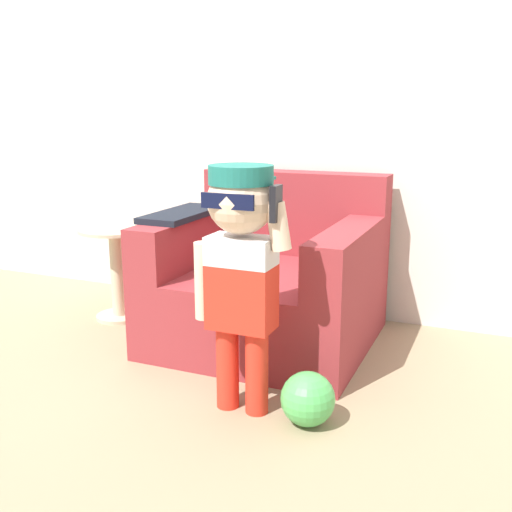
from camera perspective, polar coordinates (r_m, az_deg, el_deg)
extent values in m
plane|color=#998466|center=(3.02, -4.79, -8.82)|extent=(10.00, 10.00, 0.00)
cube|color=silver|center=(3.52, 1.04, 16.03)|extent=(10.00, 0.05, 2.60)
cube|color=maroon|center=(3.05, 1.03, -4.76)|extent=(1.03, 0.98, 0.38)
cube|color=maroon|center=(3.32, 3.69, 4.15)|extent=(1.03, 0.17, 0.45)
cube|color=maroon|center=(3.07, -6.92, 1.40)|extent=(0.18, 0.81, 0.25)
cube|color=maroon|center=(2.75, 8.58, -0.07)|extent=(0.18, 0.81, 0.25)
cube|color=black|center=(3.04, -6.99, 3.99)|extent=(0.22, 0.54, 0.03)
cylinder|color=red|center=(2.41, -2.72, -10.45)|extent=(0.09, 0.09, 0.34)
cylinder|color=red|center=(2.36, 0.08, -10.95)|extent=(0.09, 0.09, 0.34)
cube|color=red|center=(2.28, -1.38, -3.90)|extent=(0.25, 0.14, 0.25)
cube|color=silver|center=(2.23, -1.41, 0.51)|extent=(0.25, 0.14, 0.11)
sphere|color=beige|center=(2.20, -1.43, 5.30)|extent=(0.25, 0.25, 0.25)
cylinder|color=#1E7066|center=(2.18, -1.45, 7.75)|extent=(0.24, 0.24, 0.07)
cube|color=#1E7066|center=(2.29, -0.26, 7.40)|extent=(0.14, 0.11, 0.01)
cube|color=#0F1433|center=(2.09, -2.75, 5.22)|extent=(0.20, 0.01, 0.06)
cylinder|color=beige|center=(2.33, -5.01, -2.36)|extent=(0.07, 0.07, 0.31)
cylinder|color=beige|center=(2.15, 2.14, 2.83)|extent=(0.10, 0.07, 0.18)
cube|color=black|center=(2.12, 1.91, 5.01)|extent=(0.02, 0.07, 0.13)
cylinder|color=beige|center=(3.53, -12.88, -5.58)|extent=(0.26, 0.26, 0.02)
cylinder|color=beige|center=(3.46, -13.09, -1.79)|extent=(0.07, 0.07, 0.50)
cylinder|color=beige|center=(3.41, -13.33, 2.45)|extent=(0.40, 0.40, 0.02)
sphere|color=#4CB256|center=(2.31, 4.95, -13.40)|extent=(0.21, 0.21, 0.21)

